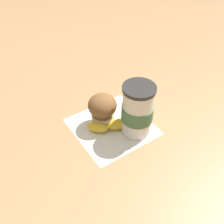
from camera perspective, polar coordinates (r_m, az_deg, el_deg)
ground_plane at (r=0.77m, az=0.00°, el=-3.23°), size 3.00×3.00×0.00m
paper_napkin at (r=0.77m, az=0.00°, el=-3.19°), size 0.22×0.22×0.00m
coffee_cup at (r=0.71m, az=5.56°, el=0.32°), size 0.09×0.09×0.15m
muffin at (r=0.74m, az=-2.09°, el=0.67°), size 0.08×0.08×0.10m
banana at (r=0.77m, az=2.67°, el=-1.25°), size 0.23×0.08×0.03m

